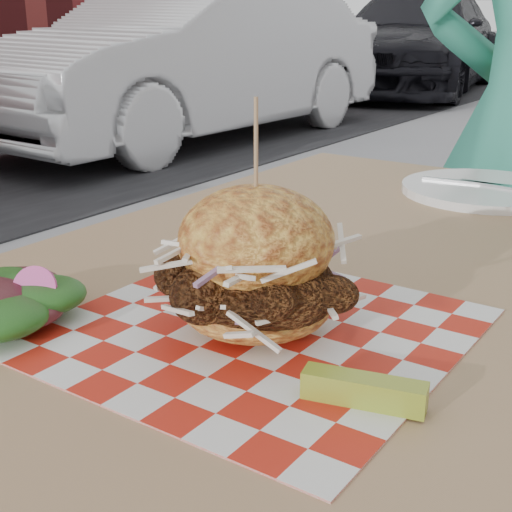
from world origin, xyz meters
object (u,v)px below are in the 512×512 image
at_px(patio_table, 363,329).
at_px(sandwich, 256,270).
at_px(car_dark, 415,41).
at_px(car_white, 190,60).

xyz_separation_m(patio_table, sandwich, (-0.01, -0.22, 0.14)).
bearing_deg(sandwich, car_dark, 111.73).
height_order(car_white, sandwich, car_white).
height_order(patio_table, sandwich, sandwich).
xyz_separation_m(car_white, car_dark, (0.00, 4.71, 0.00)).
bearing_deg(car_white, patio_table, -46.23).
xyz_separation_m(car_white, patio_table, (3.55, -3.96, 0.02)).
distance_m(car_dark, patio_table, 9.37).
distance_m(car_white, patio_table, 5.32).
distance_m(car_white, car_dark, 4.71).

